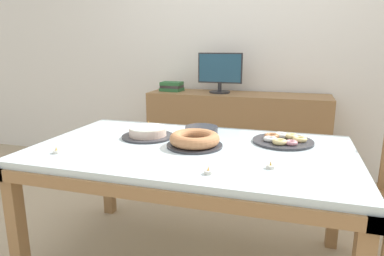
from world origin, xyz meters
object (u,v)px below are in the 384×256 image
at_px(cake_golden_bundt, 195,140).
at_px(cake_chocolate_round, 148,133).
at_px(book_stack, 172,86).
at_px(plate_stack, 201,130).
at_px(tealight_left_edge, 208,172).
at_px(computer_monitor, 220,73).
at_px(tealight_near_front, 149,125).
at_px(pastry_platter, 283,140).
at_px(tealight_centre, 271,166).
at_px(tealight_right_edge, 57,151).

bearing_deg(cake_golden_bundt, cake_chocolate_round, 162.30).
relative_size(book_stack, cake_golden_bundt, 0.71).
height_order(plate_stack, tealight_left_edge, plate_stack).
distance_m(computer_monitor, tealight_near_front, 1.15).
bearing_deg(book_stack, cake_chocolate_round, -75.77).
height_order(pastry_platter, tealight_centre, pastry_platter).
xyz_separation_m(book_stack, cake_chocolate_round, (0.35, -1.37, -0.12)).
height_order(tealight_right_edge, tealight_near_front, same).
xyz_separation_m(pastry_platter, tealight_centre, (-0.03, -0.45, -0.00)).
height_order(pastry_platter, tealight_right_edge, pastry_platter).
height_order(book_stack, cake_chocolate_round, book_stack).
bearing_deg(book_stack, tealight_left_edge, -65.35).
distance_m(tealight_left_edge, tealight_right_edge, 0.83).
bearing_deg(tealight_near_front, plate_stack, -10.07).
distance_m(computer_monitor, cake_chocolate_round, 1.40).
bearing_deg(pastry_platter, book_stack, 132.36).
distance_m(book_stack, cake_golden_bundt, 1.62).
bearing_deg(pastry_platter, computer_monitor, 117.51).
relative_size(cake_chocolate_round, tealight_right_edge, 7.84).
bearing_deg(cake_chocolate_round, tealight_right_edge, -126.82).
distance_m(tealight_right_edge, tealight_near_front, 0.74).
distance_m(book_stack, pastry_platter, 1.69).
distance_m(computer_monitor, tealight_right_edge, 1.88).
height_order(cake_golden_bundt, pastry_platter, cake_golden_bundt).
relative_size(computer_monitor, cake_golden_bundt, 1.37).
distance_m(pastry_platter, tealight_right_edge, 1.24).
relative_size(book_stack, tealight_right_edge, 5.50).
bearing_deg(computer_monitor, cake_golden_bundt, -82.80).
relative_size(cake_golden_bundt, tealight_left_edge, 7.74).
height_order(book_stack, tealight_left_edge, book_stack).
bearing_deg(pastry_platter, cake_golden_bundt, -154.45).
xyz_separation_m(book_stack, plate_stack, (0.63, -1.16, -0.13)).
bearing_deg(plate_stack, computer_monitor, 96.85).
xyz_separation_m(cake_golden_bundt, tealight_left_edge, (0.18, -0.38, -0.03)).
relative_size(cake_chocolate_round, tealight_near_front, 7.84).
distance_m(cake_chocolate_round, plate_stack, 0.35).
bearing_deg(tealight_near_front, computer_monitor, 76.53).
distance_m(book_stack, cake_chocolate_round, 1.41).
xyz_separation_m(cake_chocolate_round, tealight_near_front, (-0.12, 0.28, -0.02)).
relative_size(tealight_left_edge, tealight_right_edge, 1.00).
xyz_separation_m(computer_monitor, tealight_right_edge, (-0.46, -1.79, -0.28)).
bearing_deg(cake_chocolate_round, book_stack, 104.23).
xyz_separation_m(book_stack, tealight_near_front, (0.23, -1.09, -0.14)).
distance_m(cake_chocolate_round, tealight_centre, 0.83).
relative_size(computer_monitor, tealight_centre, 10.60).
height_order(computer_monitor, tealight_centre, computer_monitor).
height_order(pastry_platter, plate_stack, pastry_platter).
height_order(cake_chocolate_round, tealight_centre, cake_chocolate_round).
bearing_deg(plate_stack, tealight_left_edge, -72.24).
bearing_deg(book_stack, pastry_platter, -47.64).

